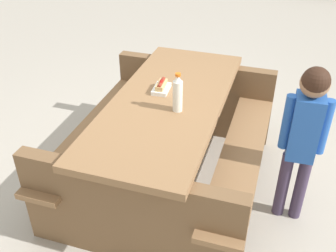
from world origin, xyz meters
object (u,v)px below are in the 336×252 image
at_px(picnic_table, 168,135).
at_px(child_in_coat, 305,128).
at_px(hotdog_tray, 161,87).
at_px(soda_bottle, 178,94).

relative_size(picnic_table, child_in_coat, 1.73).
xyz_separation_m(picnic_table, hotdog_tray, (0.12, 0.06, 0.34)).
relative_size(soda_bottle, child_in_coat, 0.23).
distance_m(picnic_table, soda_bottle, 0.46).
xyz_separation_m(picnic_table, soda_bottle, (-0.14, -0.08, 0.43)).
distance_m(picnic_table, child_in_coat, 0.98).
bearing_deg(hotdog_tray, child_in_coat, -111.28).
bearing_deg(hotdog_tray, soda_bottle, -150.68).
xyz_separation_m(soda_bottle, hotdog_tray, (0.26, 0.15, -0.10)).
distance_m(hotdog_tray, child_in_coat, 1.03).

